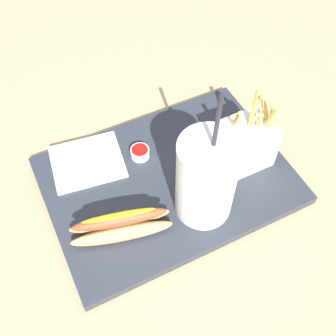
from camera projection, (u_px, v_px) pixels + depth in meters
The scene contains 7 objects.
ground_plane at pixel (168, 186), 0.80m from camera, with size 2.40×2.40×0.02m, color tan.
food_tray at pixel (168, 180), 0.78m from camera, with size 0.45×0.32×0.02m, color #2D333D.
soda_cup at pixel (206, 179), 0.67m from camera, with size 0.10×0.10×0.27m.
fries_basket at pixel (246, 143), 0.76m from camera, with size 0.10×0.08×0.16m.
hot_dog_1 at pixel (121, 225), 0.69m from camera, with size 0.18×0.09×0.06m.
ketchup_cup_1 at pixel (140, 152), 0.80m from camera, with size 0.04×0.04×0.02m.
napkin_stack at pixel (87, 162), 0.79m from camera, with size 0.13×0.12×0.01m, color white.
Camera 1 is at (-0.20, -0.39, 0.66)m, focal length 43.95 mm.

